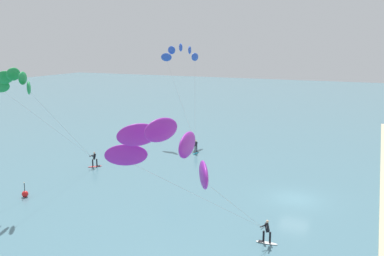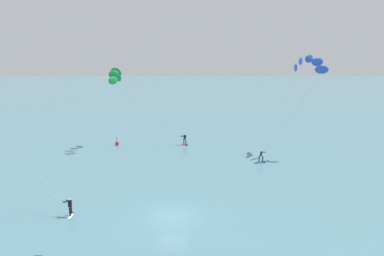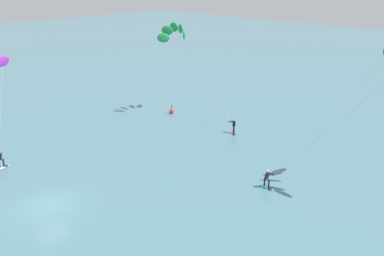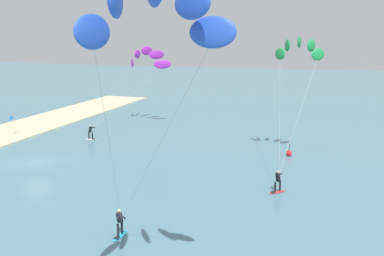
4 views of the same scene
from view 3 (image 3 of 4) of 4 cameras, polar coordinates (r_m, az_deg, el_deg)
The scene contains 3 objects.
ground_plane at distance 34.64m, azimuth -19.03°, elevation -10.01°, with size 240.00×240.00×0.00m, color slate.
kitesurfer_far_out at distance 50.54m, azimuth -2.11°, elevation 12.46°, with size 11.26×4.59×11.33m.
marker_buoy at distance 52.97m, azimuth -2.82°, elevation 2.32°, with size 0.56×0.56×1.38m.
Camera 3 is at (27.44, -12.46, 17.09)m, focal length 38.91 mm.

